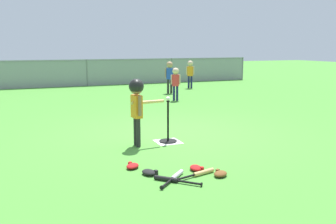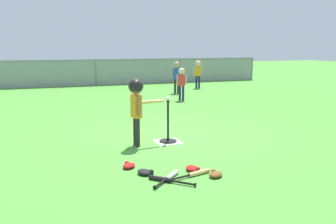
# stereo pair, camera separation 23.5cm
# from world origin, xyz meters

# --- Properties ---
(ground_plane) EXTENTS (60.00, 60.00, 0.00)m
(ground_plane) POSITION_xyz_m (0.00, 0.00, 0.00)
(ground_plane) COLOR #478C33
(home_plate) EXTENTS (0.44, 0.44, 0.01)m
(home_plate) POSITION_xyz_m (-0.30, -0.56, 0.00)
(home_plate) COLOR white
(home_plate) RESTS_ON ground_plane
(batting_tee) EXTENTS (0.32, 0.32, 0.75)m
(batting_tee) POSITION_xyz_m (-0.30, -0.56, 0.13)
(batting_tee) COLOR black
(batting_tee) RESTS_ON ground_plane
(baseball_on_tee) EXTENTS (0.07, 0.07, 0.07)m
(baseball_on_tee) POSITION_xyz_m (-0.30, -0.56, 0.79)
(baseball_on_tee) COLOR white
(baseball_on_tee) RESTS_ON batting_tee
(batter_child) EXTENTS (0.64, 0.33, 1.17)m
(batter_child) POSITION_xyz_m (-0.89, -0.61, 0.83)
(batter_child) COLOR #262626
(batter_child) RESTS_ON ground_plane
(fielder_near_right) EXTENTS (0.30, 0.23, 1.13)m
(fielder_near_right) POSITION_xyz_m (3.77, 7.00, 0.73)
(fielder_near_right) COLOR #191E4C
(fielder_near_right) RESTS_ON ground_plane
(fielder_deep_left) EXTENTS (0.32, 0.23, 1.16)m
(fielder_deep_left) POSITION_xyz_m (2.36, 5.78, 0.75)
(fielder_deep_left) COLOR #262626
(fielder_deep_left) RESTS_ON ground_plane
(fielder_near_left) EXTENTS (0.29, 0.21, 1.04)m
(fielder_near_left) POSITION_xyz_m (1.84, 4.04, 0.67)
(fielder_near_left) COLOR #191E4C
(fielder_near_left) RESTS_ON ground_plane
(spare_bat_silver) EXTENTS (0.50, 0.48, 0.06)m
(spare_bat_silver) POSITION_xyz_m (-0.91, -2.31, 0.03)
(spare_bat_silver) COLOR silver
(spare_bat_silver) RESTS_ON ground_plane
(spare_bat_wood) EXTENTS (0.68, 0.22, 0.06)m
(spare_bat_wood) POSITION_xyz_m (-0.56, -2.32, 0.03)
(spare_bat_wood) COLOR #DBB266
(spare_bat_wood) RESTS_ON ground_plane
(spare_bat_black) EXTENTS (0.49, 0.50, 0.06)m
(spare_bat_black) POSITION_xyz_m (-1.00, -2.39, 0.03)
(spare_bat_black) COLOR black
(spare_bat_black) RESTS_ON ground_plane
(glove_by_plate) EXTENTS (0.22, 0.26, 0.07)m
(glove_by_plate) POSITION_xyz_m (-1.18, -2.03, 0.04)
(glove_by_plate) COLOR black
(glove_by_plate) RESTS_ON ground_plane
(glove_near_bats) EXTENTS (0.20, 0.24, 0.07)m
(glove_near_bats) POSITION_xyz_m (-0.51, -2.12, 0.04)
(glove_near_bats) COLOR #B21919
(glove_near_bats) RESTS_ON ground_plane
(glove_tossed_aside) EXTENTS (0.27, 0.26, 0.07)m
(glove_tossed_aside) POSITION_xyz_m (-0.32, -2.44, 0.04)
(glove_tossed_aside) COLOR brown
(glove_tossed_aside) RESTS_ON ground_plane
(glove_outfield_drop) EXTENTS (0.27, 0.27, 0.07)m
(glove_outfield_drop) POSITION_xyz_m (-1.31, -1.70, 0.04)
(glove_outfield_drop) COLOR #B21919
(glove_outfield_drop) RESTS_ON ground_plane
(outfield_fence) EXTENTS (16.06, 0.06, 1.15)m
(outfield_fence) POSITION_xyz_m (0.00, 9.52, 0.62)
(outfield_fence) COLOR slate
(outfield_fence) RESTS_ON ground_plane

